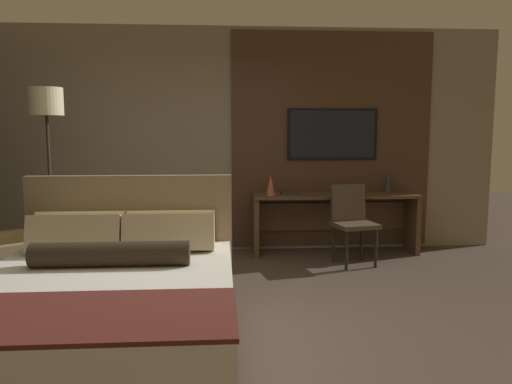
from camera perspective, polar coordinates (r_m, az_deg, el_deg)
The scene contains 10 objects.
ground_plane at distance 4.04m, azimuth -4.80°, elevation -15.22°, with size 16.00×16.00×0.00m, color #4C3D33.
wall_back_tv_panel at distance 6.33m, azimuth -2.66°, elevation 5.91°, with size 7.20×0.09×2.80m.
bed at distance 3.50m, azimuth -16.70°, elevation -12.79°, with size 1.68×2.12×1.16m.
desk at distance 6.31m, azimuth 8.93°, elevation -2.26°, with size 2.04×0.48×0.74m.
tv at distance 6.41m, azimuth 8.72°, elevation 6.56°, with size 1.14×0.04×0.64m.
desk_chair at distance 5.83m, azimuth 10.87°, elevation -2.75°, with size 0.52×0.52×0.91m.
floor_lamp at distance 5.55m, azimuth -22.80°, elevation 7.84°, with size 0.34×0.34×1.96m.
vase_tall at distance 6.52m, azimuth 14.86°, elevation 1.43°, with size 0.09×0.09×0.34m.
vase_short at distance 6.02m, azimuth 1.68°, elevation 0.79°, with size 0.12×0.12×0.25m.
book at distance 6.16m, azimuth 3.89°, elevation -0.10°, with size 0.22×0.16×0.03m.
Camera 1 is at (0.07, -3.74, 1.54)m, focal length 35.00 mm.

